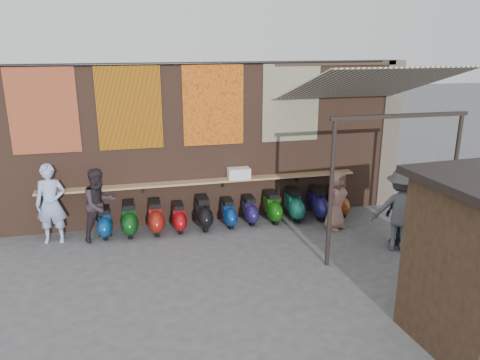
{
  "coord_description": "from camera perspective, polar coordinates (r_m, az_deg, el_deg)",
  "views": [
    {
      "loc": [
        -1.74,
        -8.8,
        4.54
      ],
      "look_at": [
        0.66,
        1.2,
        1.43
      ],
      "focal_mm": 35.0,
      "sensor_mm": 36.0,
      "label": 1
    }
  ],
  "objects": [
    {
      "name": "diner_left",
      "position": [
        11.5,
        -22.04,
        -2.71
      ],
      "size": [
        0.72,
        0.51,
        1.86
      ],
      "primitive_type": "imported",
      "rotation": [
        0.0,
        0.0,
        -0.09
      ],
      "color": "#9AAEE1",
      "rests_on": "ground"
    },
    {
      "name": "awning_canvas",
      "position": [
        11.06,
        15.12,
        11.15
      ],
      "size": [
        3.2,
        3.28,
        0.97
      ],
      "primitive_type": "cube",
      "rotation": [
        -0.28,
        0.0,
        0.0
      ],
      "color": "beige",
      "rests_on": "brick_wall"
    },
    {
      "name": "scooter_stool_3",
      "position": [
        11.59,
        -7.46,
        -4.55
      ],
      "size": [
        0.32,
        0.71,
        0.68
      ],
      "primitive_type": null,
      "color": "#A80C14",
      "rests_on": "ground"
    },
    {
      "name": "shopper_navy",
      "position": [
        11.19,
        19.32,
        -3.58
      ],
      "size": [
        1.01,
        0.56,
        1.64
      ],
      "primitive_type": "imported",
      "rotation": [
        0.0,
        0.0,
        3.32
      ],
      "color": "#162232",
      "rests_on": "ground"
    },
    {
      "name": "awning_post_right",
      "position": [
        10.96,
        24.48,
        -0.54
      ],
      "size": [
        0.09,
        0.09,
        3.1
      ],
      "primitive_type": "cylinder",
      "color": "black",
      "rests_on": "ground"
    },
    {
      "name": "diner_right",
      "position": [
        11.31,
        -16.77,
        -2.87
      ],
      "size": [
        1.06,
        1.01,
        1.72
      ],
      "primitive_type": "imported",
      "rotation": [
        0.0,
        0.0,
        0.61
      ],
      "color": "#2A2127",
      "rests_on": "ground"
    },
    {
      "name": "tapestry_orange",
      "position": [
        11.56,
        -3.26,
        9.17
      ],
      "size": [
        1.5,
        0.02,
        2.0
      ],
      "primitive_type": "cube",
      "color": "orange",
      "rests_on": "brick_wall"
    },
    {
      "name": "shelf_box",
      "position": [
        11.87,
        -0.15,
        0.81
      ],
      "size": [
        0.56,
        0.32,
        0.27
      ],
      "primitive_type": "cube",
      "color": "white",
      "rests_on": "eating_counter"
    },
    {
      "name": "brick_wall",
      "position": [
        11.9,
        -4.8,
        4.47
      ],
      "size": [
        10.0,
        0.4,
        4.0
      ],
      "primitive_type": "cube",
      "color": "brown",
      "rests_on": "ground"
    },
    {
      "name": "tapestry_sun",
      "position": [
        11.38,
        -13.33,
        8.63
      ],
      "size": [
        1.5,
        0.02,
        2.0
      ],
      "primitive_type": "cube",
      "color": "orange",
      "rests_on": "brick_wall"
    },
    {
      "name": "shopper_grey",
      "position": [
        10.86,
        18.96,
        -3.47
      ],
      "size": [
        1.4,
        1.17,
        1.88
      ],
      "primitive_type": "imported",
      "rotation": [
        0.0,
        0.0,
        2.67
      ],
      "color": "#4D4D51",
      "rests_on": "ground"
    },
    {
      "name": "scooter_stool_9",
      "position": [
        12.45,
        9.46,
        -2.8
      ],
      "size": [
        0.38,
        0.85,
        0.81
      ],
      "primitive_type": null,
      "color": "#1A1551",
      "rests_on": "ground"
    },
    {
      "name": "hang_rail",
      "position": [
        11.41,
        -4.86,
        13.98
      ],
      "size": [
        9.5,
        0.06,
        0.06
      ],
      "primitive_type": "cylinder",
      "rotation": [
        0.0,
        1.57,
        0.0
      ],
      "color": "black",
      "rests_on": "brick_wall"
    },
    {
      "name": "shopper_tan",
      "position": [
        11.71,
        11.67,
        -2.42
      ],
      "size": [
        0.87,
        0.78,
        1.49
      ],
      "primitive_type": "imported",
      "rotation": [
        0.0,
        0.0,
        0.55
      ],
      "color": "#91665C",
      "rests_on": "ground"
    },
    {
      "name": "scooter_stool_6",
      "position": [
        11.98,
        1.19,
        -3.69
      ],
      "size": [
        0.32,
        0.71,
        0.68
      ],
      "primitive_type": null,
      "color": "#211854",
      "rests_on": "ground"
    },
    {
      "name": "ground",
      "position": [
        10.05,
        -2.1,
        -10.02
      ],
      "size": [
        70.0,
        70.0,
        0.0
      ],
      "primitive_type": "plane",
      "color": "#474749",
      "rests_on": "ground"
    },
    {
      "name": "scooter_stool_8",
      "position": [
        12.28,
        6.57,
        -2.98
      ],
      "size": [
        0.38,
        0.84,
        0.8
      ],
      "primitive_type": null,
      "color": "#18635C",
      "rests_on": "ground"
    },
    {
      "name": "stall_shelf",
      "position": [
        8.86,
        24.95,
        -8.83
      ],
      "size": [
        1.97,
        0.24,
        0.06
      ],
      "primitive_type": "cube",
      "rotation": [
        0.0,
        0.0,
        0.07
      ],
      "color": "#473321",
      "rests_on": "market_stall"
    },
    {
      "name": "pier_right",
      "position": [
        13.66,
        17.38,
        5.37
      ],
      "size": [
        0.5,
        0.5,
        4.0
      ],
      "primitive_type": "cube",
      "color": "#4C4238",
      "rests_on": "ground"
    },
    {
      "name": "tapestry_redgold",
      "position": [
        11.53,
        -22.88,
        7.87
      ],
      "size": [
        1.5,
        0.02,
        2.0
      ],
      "primitive_type": "cube",
      "color": "maroon",
      "rests_on": "brick_wall"
    },
    {
      "name": "eating_counter",
      "position": [
        11.78,
        -4.41,
        -0.19
      ],
      "size": [
        8.0,
        0.32,
        0.05
      ],
      "primitive_type": "cube",
      "color": "#9E7A51",
      "rests_on": "brick_wall"
    },
    {
      "name": "awning_header",
      "position": [
        9.84,
        19.03,
        7.4
      ],
      "size": [
        3.0,
        0.08,
        0.08
      ],
      "primitive_type": "cube",
      "color": "black",
      "rests_on": "awning_post_left"
    },
    {
      "name": "scooter_stool_2",
      "position": [
        11.56,
        -10.27,
        -4.47
      ],
      "size": [
        0.37,
        0.82,
        0.78
      ],
      "primitive_type": null,
      "color": "maroon",
      "rests_on": "ground"
    },
    {
      "name": "scooter_stool_1",
      "position": [
        11.57,
        -13.34,
        -4.64
      ],
      "size": [
        0.37,
        0.83,
        0.79
      ],
      "primitive_type": null,
      "color": "#0E4815",
      "rests_on": "ground"
    },
    {
      "name": "scooter_stool_5",
      "position": [
        11.79,
        -1.4,
        -4.03
      ],
      "size": [
        0.32,
        0.71,
        0.68
      ],
      "primitive_type": null,
      "color": "navy",
      "rests_on": "ground"
    },
    {
      "name": "awning_ledger",
      "position": [
        12.46,
        11.73,
        13.8
      ],
      "size": [
        3.3,
        0.08,
        0.12
      ],
      "primitive_type": "cube",
      "color": "#33261C",
      "rests_on": "brick_wall"
    },
    {
      "name": "scooter_stool_10",
      "position": [
        12.75,
        11.79,
        -2.51
      ],
      "size": [
        0.37,
        0.82,
        0.78
      ],
      "primitive_type": null,
      "color": "#83360B",
      "rests_on": "ground"
    },
    {
      "name": "stall_sign",
      "position": [
        8.53,
        25.71,
        -3.19
      ],
      "size": [
        1.2,
        0.12,
        0.5
      ],
      "primitive_type": "cube",
      "rotation": [
        0.0,
        0.0,
        0.07
      ],
      "color": "gold",
      "rests_on": "market_stall"
    },
    {
      "name": "scooter_stool_4",
      "position": [
        11.67,
        -4.5,
        -4.02
      ],
      "size": [
        0.37,
        0.83,
        0.78
      ],
      "primitive_type": null,
      "color": "black",
      "rests_on": "ground"
    },
    {
      "name": "awning_post_left",
      "position": [
        9.53,
        11.01,
        -1.76
      ],
      "size": [
        0.09,
        0.09,
        3.1
      ],
      "primitive_type": "cylinder",
      "color": "black",
      "rests_on": "ground"
    },
    {
      "name": "scooter_stool_7",
      "position": [
        12.09,
        3.95,
        -3.31
      ],
      "size": [
        0.36,
        0.81,
        0.77
      ],
      "primitive_type": null,
      "color": "#11550C",
      "rests_on": "ground"
    },
    {
      "name": "tapestry_multi",
      "position": [
        12.08,
        6.24,
        9.42
      ],
      "size": [
        1.5,
        0.02,
        2.0
      ],
      "primitive_type": "cube",
      "color": "teal",
      "rests_on": "brick_wall"
    },
    {
      "name": "scooter_stool_0",
      "position": [
        11.62,
        -16.14,
        -5.0
      ],
      "size": [
        0.33,
        0.73,
        0.7
      ],
      "primitive_type": null,
      "color": "navy",
      "rests_on": "ground"
    }
  ]
}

